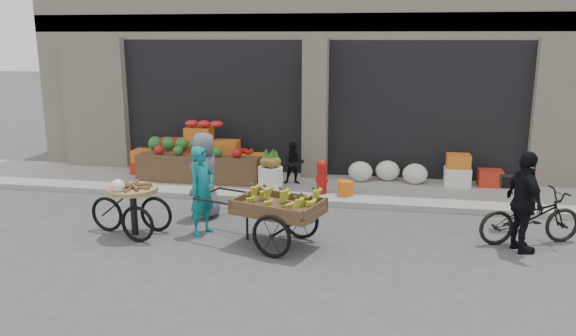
% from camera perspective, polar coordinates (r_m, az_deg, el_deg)
% --- Properties ---
extents(ground, '(80.00, 80.00, 0.00)m').
position_cam_1_polar(ground, '(8.48, -2.03, -9.74)').
color(ground, '#424244').
rests_on(ground, ground).
extents(sidewalk, '(18.00, 2.20, 0.12)m').
position_cam_1_polar(sidewalk, '(12.28, 2.14, -2.07)').
color(sidewalk, gray).
rests_on(sidewalk, ground).
extents(building, '(14.00, 6.45, 7.00)m').
position_cam_1_polar(building, '(15.74, 4.43, 13.49)').
color(building, beige).
rests_on(building, ground).
extents(fruit_display, '(3.10, 1.12, 1.24)m').
position_cam_1_polar(fruit_display, '(12.98, -8.56, 1.42)').
color(fruit_display, red).
rests_on(fruit_display, sidewalk).
extents(pineapple_bin, '(0.52, 0.52, 0.50)m').
position_cam_1_polar(pineapple_bin, '(11.86, -1.80, -1.08)').
color(pineapple_bin, silver).
rests_on(pineapple_bin, sidewalk).
extents(fire_hydrant, '(0.22, 0.22, 0.71)m').
position_cam_1_polar(fire_hydrant, '(11.59, 3.46, -0.75)').
color(fire_hydrant, '#A5140F').
rests_on(fire_hydrant, sidewalk).
extents(orange_bucket, '(0.32, 0.32, 0.30)m').
position_cam_1_polar(orange_bucket, '(11.56, 5.88, -2.04)').
color(orange_bucket, orange).
rests_on(orange_bucket, sidewalk).
extents(right_bay_goods, '(3.35, 0.60, 0.70)m').
position_cam_1_polar(right_bay_goods, '(12.68, 14.33, -0.36)').
color(right_bay_goods, silver).
rests_on(right_bay_goods, sidewalk).
extents(seated_person, '(0.51, 0.43, 0.93)m').
position_cam_1_polar(seated_person, '(12.30, 0.62, 0.49)').
color(seated_person, black).
rests_on(seated_person, sidewalk).
extents(banana_cart, '(2.46, 1.55, 0.96)m').
position_cam_1_polar(banana_cart, '(8.96, -1.27, -3.70)').
color(banana_cart, brown).
rests_on(banana_cart, ground).
extents(vendor_woman, '(0.54, 0.65, 1.52)m').
position_cam_1_polar(vendor_woman, '(9.60, -8.72, -2.30)').
color(vendor_woman, '#0F7074').
rests_on(vendor_woman, ground).
extents(tricycle_cart, '(1.45, 0.95, 0.95)m').
position_cam_1_polar(tricycle_cart, '(9.84, -15.47, -3.44)').
color(tricycle_cart, '#9E7F51').
rests_on(tricycle_cart, ground).
extents(vendor_grey, '(0.62, 0.85, 1.60)m').
position_cam_1_polar(vendor_grey, '(10.46, -8.45, -0.76)').
color(vendor_grey, slate).
rests_on(vendor_grey, ground).
extents(bicycle, '(1.82, 1.09, 0.90)m').
position_cam_1_polar(bicycle, '(9.94, 23.37, -4.59)').
color(bicycle, black).
rests_on(bicycle, ground).
extents(cyclist, '(0.66, 1.02, 1.61)m').
position_cam_1_polar(cyclist, '(9.43, 22.89, -3.24)').
color(cyclist, black).
rests_on(cyclist, ground).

